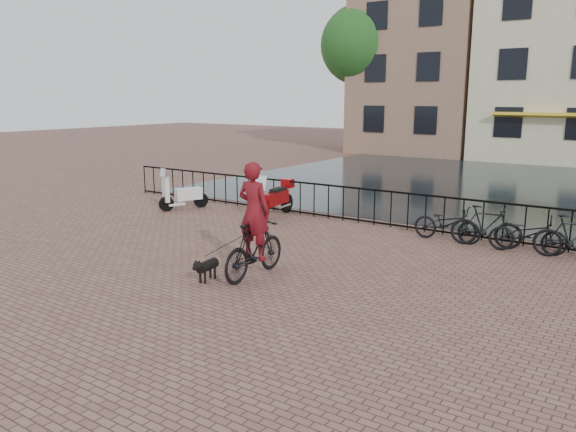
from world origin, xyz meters
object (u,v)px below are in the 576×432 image
Objects in this scene: dog at (207,269)px; scooter at (183,188)px; motorcycle at (275,194)px; cyclist at (254,227)px.

dog is 7.37m from scooter.
scooter is at bearing -172.64° from motorcycle.
motorcycle is 1.27× the size of scooter.
motorcycle is (-3.03, 4.89, -0.34)m from cyclist.
motorcycle reaches higher than dog.
dog is at bearing -18.98° from scooter.
scooter reaches higher than dog.
cyclist is at bearing -11.61° from scooter.
cyclist reaches higher than motorcycle.
motorcycle is 3.17m from scooter.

